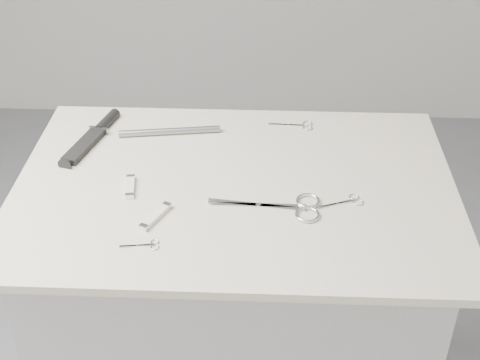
{
  "coord_description": "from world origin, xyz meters",
  "views": [
    {
      "loc": [
        0.07,
        -1.24,
        1.79
      ],
      "look_at": [
        0.01,
        0.02,
        0.92
      ],
      "focal_mm": 50.0,
      "sensor_mm": 36.0,
      "label": 1
    }
  ],
  "objects_px": {
    "plinth": "(236,328)",
    "embroidery_scissors_b": "(299,125)",
    "large_shears": "(290,207)",
    "pocket_knife_b": "(130,187)",
    "metal_rail": "(170,131)",
    "tiny_scissors": "(145,245)",
    "pocket_knife_a": "(156,216)",
    "embroidery_scissors_a": "(347,202)",
    "sheathed_knife": "(95,134)"
  },
  "relations": [
    {
      "from": "sheathed_knife",
      "to": "pocket_knife_a",
      "type": "distance_m",
      "value": 0.38
    },
    {
      "from": "plinth",
      "to": "embroidery_scissors_a",
      "type": "distance_m",
      "value": 0.54
    },
    {
      "from": "sheathed_knife",
      "to": "pocket_knife_b",
      "type": "xyz_separation_m",
      "value": [
        0.13,
        -0.22,
        -0.0
      ]
    },
    {
      "from": "pocket_knife_a",
      "to": "metal_rail",
      "type": "bearing_deg",
      "value": 28.87
    },
    {
      "from": "plinth",
      "to": "pocket_knife_a",
      "type": "relative_size",
      "value": 9.39
    },
    {
      "from": "tiny_scissors",
      "to": "pocket_knife_a",
      "type": "relative_size",
      "value": 0.83
    },
    {
      "from": "pocket_knife_b",
      "to": "plinth",
      "type": "bearing_deg",
      "value": -91.18
    },
    {
      "from": "pocket_knife_a",
      "to": "tiny_scissors",
      "type": "bearing_deg",
      "value": -158.87
    },
    {
      "from": "large_shears",
      "to": "metal_rail",
      "type": "xyz_separation_m",
      "value": [
        -0.3,
        0.3,
        0.01
      ]
    },
    {
      "from": "embroidery_scissors_b",
      "to": "pocket_knife_a",
      "type": "bearing_deg",
      "value": -124.88
    },
    {
      "from": "tiny_scissors",
      "to": "pocket_knife_b",
      "type": "height_order",
      "value": "pocket_knife_b"
    },
    {
      "from": "embroidery_scissors_a",
      "to": "pocket_knife_a",
      "type": "distance_m",
      "value": 0.42
    },
    {
      "from": "embroidery_scissors_b",
      "to": "pocket_knife_b",
      "type": "relative_size",
      "value": 1.35
    },
    {
      "from": "large_shears",
      "to": "metal_rail",
      "type": "distance_m",
      "value": 0.42
    },
    {
      "from": "pocket_knife_b",
      "to": "metal_rail",
      "type": "relative_size",
      "value": 0.33
    },
    {
      "from": "plinth",
      "to": "embroidery_scissors_a",
      "type": "bearing_deg",
      "value": -13.23
    },
    {
      "from": "sheathed_knife",
      "to": "embroidery_scissors_b",
      "type": "bearing_deg",
      "value": -66.05
    },
    {
      "from": "plinth",
      "to": "embroidery_scissors_b",
      "type": "relative_size",
      "value": 7.94
    },
    {
      "from": "embroidery_scissors_a",
      "to": "pocket_knife_b",
      "type": "xyz_separation_m",
      "value": [
        -0.48,
        0.03,
        0.0
      ]
    },
    {
      "from": "plinth",
      "to": "large_shears",
      "type": "relative_size",
      "value": 3.76
    },
    {
      "from": "embroidery_scissors_a",
      "to": "tiny_scissors",
      "type": "height_order",
      "value": "same"
    },
    {
      "from": "embroidery_scissors_a",
      "to": "tiny_scissors",
      "type": "relative_size",
      "value": 1.3
    },
    {
      "from": "tiny_scissors",
      "to": "pocket_knife_a",
      "type": "bearing_deg",
      "value": 77.42
    },
    {
      "from": "embroidery_scissors_a",
      "to": "pocket_knife_b",
      "type": "relative_size",
      "value": 1.23
    },
    {
      "from": "embroidery_scissors_a",
      "to": "pocket_knife_a",
      "type": "relative_size",
      "value": 1.07
    },
    {
      "from": "embroidery_scissors_b",
      "to": "sheathed_knife",
      "type": "distance_m",
      "value": 0.52
    },
    {
      "from": "sheathed_knife",
      "to": "pocket_knife_b",
      "type": "height_order",
      "value": "sheathed_knife"
    },
    {
      "from": "embroidery_scissors_a",
      "to": "metal_rail",
      "type": "relative_size",
      "value": 0.4
    },
    {
      "from": "plinth",
      "to": "pocket_knife_b",
      "type": "distance_m",
      "value": 0.53
    },
    {
      "from": "pocket_knife_a",
      "to": "metal_rail",
      "type": "relative_size",
      "value": 0.37
    },
    {
      "from": "embroidery_scissors_a",
      "to": "tiny_scissors",
      "type": "bearing_deg",
      "value": -179.43
    },
    {
      "from": "metal_rail",
      "to": "tiny_scissors",
      "type": "bearing_deg",
      "value": -88.98
    },
    {
      "from": "plinth",
      "to": "tiny_scissors",
      "type": "distance_m",
      "value": 0.55
    },
    {
      "from": "large_shears",
      "to": "embroidery_scissors_a",
      "type": "relative_size",
      "value": 2.33
    },
    {
      "from": "pocket_knife_b",
      "to": "metal_rail",
      "type": "xyz_separation_m",
      "value": [
        0.06,
        0.24,
        0.0
      ]
    },
    {
      "from": "embroidery_scissors_a",
      "to": "embroidery_scissors_b",
      "type": "height_order",
      "value": "same"
    },
    {
      "from": "pocket_knife_a",
      "to": "pocket_knife_b",
      "type": "distance_m",
      "value": 0.13
    },
    {
      "from": "pocket_knife_b",
      "to": "metal_rail",
      "type": "bearing_deg",
      "value": -21.37
    },
    {
      "from": "embroidery_scissors_a",
      "to": "embroidery_scissors_b",
      "type": "xyz_separation_m",
      "value": [
        -0.1,
        0.33,
        0.0
      ]
    },
    {
      "from": "embroidery_scissors_b",
      "to": "large_shears",
      "type": "bearing_deg",
      "value": -91.86
    },
    {
      "from": "large_shears",
      "to": "tiny_scissors",
      "type": "xyz_separation_m",
      "value": [
        -0.29,
        -0.14,
        -0.0
      ]
    },
    {
      "from": "plinth",
      "to": "metal_rail",
      "type": "distance_m",
      "value": 0.55
    },
    {
      "from": "plinth",
      "to": "embroidery_scissors_a",
      "type": "relative_size",
      "value": 8.75
    },
    {
      "from": "large_shears",
      "to": "embroidery_scissors_b",
      "type": "relative_size",
      "value": 2.12
    },
    {
      "from": "pocket_knife_a",
      "to": "metal_rail",
      "type": "distance_m",
      "value": 0.35
    },
    {
      "from": "embroidery_scissors_b",
      "to": "tiny_scissors",
      "type": "height_order",
      "value": "same"
    },
    {
      "from": "plinth",
      "to": "metal_rail",
      "type": "bearing_deg",
      "value": 129.44
    },
    {
      "from": "large_shears",
      "to": "pocket_knife_b",
      "type": "height_order",
      "value": "pocket_knife_b"
    },
    {
      "from": "embroidery_scissors_b",
      "to": "tiny_scissors",
      "type": "bearing_deg",
      "value": -120.14
    },
    {
      "from": "embroidery_scissors_b",
      "to": "metal_rail",
      "type": "height_order",
      "value": "metal_rail"
    }
  ]
}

